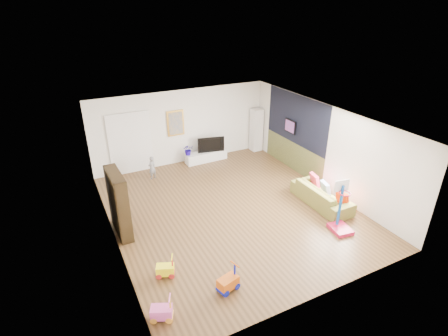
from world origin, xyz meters
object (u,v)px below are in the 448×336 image
media_console (206,156)px  bookshelf (119,204)px  sofa (321,195)px  basketball_hoop (344,208)px

media_console → bookshelf: bearing=-142.1°
sofa → basketball_hoop: bearing=161.4°
media_console → sofa: (1.76, -4.37, 0.11)m
media_console → bookshelf: (-3.79, -3.11, 0.67)m
bookshelf → basketball_hoop: (5.11, -2.54, -0.15)m
bookshelf → basketball_hoop: bookshelf is taller
bookshelf → sofa: bookshelf is taller
bookshelf → media_console: bearing=37.4°
basketball_hoop → media_console: bearing=111.9°
media_console → sofa: 4.71m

